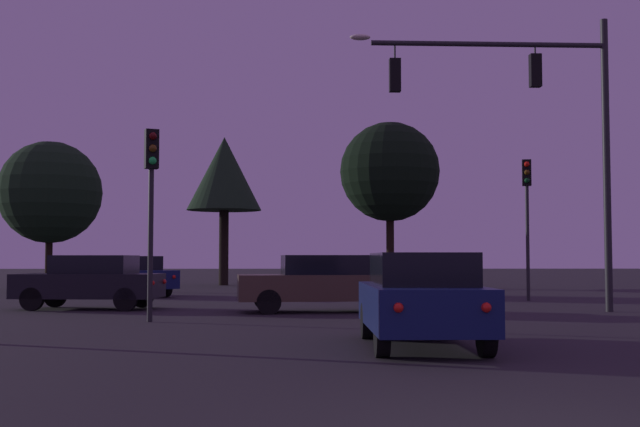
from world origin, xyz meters
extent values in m
plane|color=#262326|center=(0.00, 24.50, 0.00)|extent=(168.00, 168.00, 0.00)
cylinder|color=#232326|center=(6.37, 15.34, 3.99)|extent=(0.20, 0.20, 7.98)
cylinder|color=#232326|center=(3.16, 15.27, 7.25)|extent=(6.41, 0.27, 0.14)
ellipsoid|color=#F4EACC|center=(-0.34, 15.20, 7.40)|extent=(0.56, 0.28, 0.16)
cylinder|color=#232326|center=(4.44, 15.30, 7.12)|extent=(0.05, 0.05, 0.26)
cube|color=black|center=(4.44, 15.30, 6.54)|extent=(0.30, 0.25, 0.90)
sphere|color=red|center=(4.44, 15.44, 6.82)|extent=(0.18, 0.18, 0.18)
sphere|color=#56380C|center=(4.44, 15.44, 6.54)|extent=(0.18, 0.18, 0.18)
sphere|color=#0C4219|center=(4.44, 15.44, 6.26)|extent=(0.18, 0.18, 0.18)
cylinder|color=#232326|center=(0.60, 15.22, 7.03)|extent=(0.05, 0.05, 0.43)
cube|color=black|center=(0.60, 15.22, 6.37)|extent=(0.30, 0.25, 0.90)
sphere|color=red|center=(0.60, 15.36, 6.65)|extent=(0.18, 0.18, 0.18)
sphere|color=#56380C|center=(0.60, 15.36, 6.37)|extent=(0.18, 0.18, 0.18)
sphere|color=#0C4219|center=(0.60, 15.36, 6.09)|extent=(0.18, 0.18, 0.18)
cylinder|color=#232326|center=(5.82, 21.13, 1.96)|extent=(0.12, 0.12, 3.92)
cube|color=black|center=(5.82, 21.13, 4.37)|extent=(0.34, 0.30, 0.90)
sphere|color=red|center=(5.79, 20.99, 4.65)|extent=(0.18, 0.18, 0.18)
sphere|color=#56380C|center=(5.79, 20.99, 4.37)|extent=(0.18, 0.18, 0.18)
sphere|color=#0C4219|center=(5.79, 20.99, 4.09)|extent=(0.18, 0.18, 0.18)
cylinder|color=#232326|center=(-5.35, 12.13, 1.74)|extent=(0.12, 0.12, 3.47)
cube|color=black|center=(-5.35, 12.13, 3.92)|extent=(0.37, 0.33, 0.90)
sphere|color=#4C0A0A|center=(-5.30, 12.00, 4.20)|extent=(0.18, 0.18, 0.18)
sphere|color=#56380C|center=(-5.30, 12.00, 3.92)|extent=(0.18, 0.18, 0.18)
sphere|color=#1EE04C|center=(-5.30, 12.00, 3.64)|extent=(0.18, 0.18, 0.18)
cube|color=#0F1947|center=(-0.01, 6.79, 0.66)|extent=(1.74, 4.13, 0.68)
cube|color=black|center=(-0.01, 6.64, 1.26)|extent=(1.49, 2.23, 0.52)
cylinder|color=black|center=(-0.76, 8.16, 0.32)|extent=(0.20, 0.64, 0.64)
cylinder|color=black|center=(0.76, 8.15, 0.32)|extent=(0.20, 0.64, 0.64)
cylinder|color=black|center=(-0.77, 5.44, 0.32)|extent=(0.20, 0.64, 0.64)
cylinder|color=black|center=(0.75, 5.43, 0.32)|extent=(0.20, 0.64, 0.64)
sphere|color=red|center=(-0.62, 4.73, 0.76)|extent=(0.14, 0.14, 0.14)
sphere|color=red|center=(0.59, 4.72, 0.76)|extent=(0.14, 0.14, 0.14)
cube|color=black|center=(-7.92, 16.81, 0.66)|extent=(4.07, 2.18, 0.68)
cube|color=black|center=(-7.77, 16.80, 1.26)|extent=(2.24, 1.78, 0.52)
cylinder|color=black|center=(-9.27, 16.07, 0.32)|extent=(0.65, 0.25, 0.64)
cylinder|color=black|center=(-9.15, 17.75, 0.32)|extent=(0.65, 0.25, 0.64)
cylinder|color=black|center=(-6.69, 15.87, 0.32)|extent=(0.65, 0.25, 0.64)
cylinder|color=black|center=(-6.56, 17.56, 0.32)|extent=(0.65, 0.25, 0.64)
sphere|color=red|center=(-6.00, 16.00, 0.76)|extent=(0.14, 0.14, 0.14)
sphere|color=red|center=(-5.90, 17.32, 0.76)|extent=(0.14, 0.14, 0.14)
cube|color=#473828|center=(-1.34, 15.47, 0.66)|extent=(4.68, 2.27, 0.68)
cube|color=black|center=(-1.20, 15.48, 1.26)|extent=(2.58, 1.81, 0.52)
cylinder|color=black|center=(-2.75, 14.51, 0.32)|extent=(0.66, 0.26, 0.64)
cylinder|color=black|center=(-2.91, 16.15, 0.32)|extent=(0.66, 0.26, 0.64)
cylinder|color=black|center=(0.22, 14.79, 0.32)|extent=(0.66, 0.26, 0.64)
cylinder|color=black|center=(0.06, 16.43, 0.32)|extent=(0.66, 0.26, 0.64)
sphere|color=red|center=(0.98, 15.04, 0.76)|extent=(0.14, 0.14, 0.14)
sphere|color=red|center=(0.86, 16.33, 0.76)|extent=(0.14, 0.14, 0.14)
cube|color=#0F1947|center=(-8.59, 24.63, 0.66)|extent=(4.49, 4.58, 0.68)
cube|color=black|center=(-8.49, 24.52, 1.26)|extent=(2.85, 2.88, 0.52)
cylinder|color=black|center=(-10.23, 25.17, 0.32)|extent=(0.59, 0.60, 0.64)
cylinder|color=black|center=(-9.05, 26.29, 0.32)|extent=(0.59, 0.60, 0.64)
cylinder|color=black|center=(-8.14, 22.97, 0.32)|extent=(0.59, 0.60, 0.64)
cylinder|color=black|center=(-6.96, 24.09, 0.32)|extent=(0.59, 0.60, 0.64)
sphere|color=red|center=(-7.47, 22.52, 0.76)|extent=(0.14, 0.14, 0.14)
sphere|color=red|center=(-6.54, 23.40, 0.76)|extent=(0.14, 0.14, 0.14)
cylinder|color=black|center=(-6.04, 37.31, 2.01)|extent=(0.51, 0.51, 4.03)
cone|color=black|center=(-6.04, 37.31, 6.01)|extent=(4.02, 4.02, 3.97)
cylinder|color=black|center=(2.42, 32.81, 1.98)|extent=(0.38, 0.38, 3.95)
sphere|color=black|center=(2.42, 32.81, 5.65)|extent=(4.85, 4.85, 4.85)
cylinder|color=black|center=(-13.26, 30.48, 1.40)|extent=(0.32, 0.32, 2.81)
sphere|color=black|center=(-13.26, 30.48, 4.43)|extent=(4.62, 4.62, 4.62)
camera|label=1|loc=(-1.97, -6.33, 1.43)|focal=45.51mm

